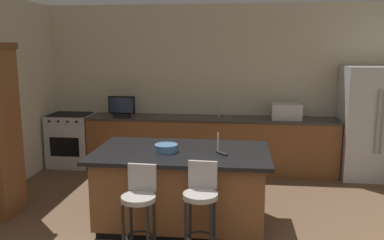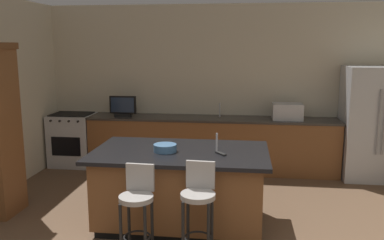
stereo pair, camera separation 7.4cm
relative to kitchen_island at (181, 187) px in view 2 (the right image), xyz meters
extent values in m
cube|color=beige|center=(0.28, 2.57, 0.94)|extent=(6.48, 0.12, 2.80)
cube|color=brown|center=(0.19, 2.19, -0.02)|extent=(4.16, 0.60, 0.88)
cube|color=#332D28|center=(0.19, 2.19, 0.43)|extent=(4.19, 0.62, 0.04)
cube|color=black|center=(0.00, 0.00, -0.42)|extent=(1.79, 0.98, 0.09)
cube|color=brown|center=(0.00, 0.00, 0.01)|extent=(1.87, 1.06, 0.77)
cube|color=black|center=(0.00, 0.00, 0.42)|extent=(2.03, 1.22, 0.04)
cube|color=#B7BABF|center=(2.75, 2.12, 0.43)|extent=(0.92, 0.75, 1.79)
cylinder|color=gray|center=(2.71, 1.71, 0.52)|extent=(0.02, 0.02, 0.99)
cylinder|color=gray|center=(2.79, 1.71, 0.52)|extent=(0.02, 0.02, 0.99)
cube|color=#B7BABF|center=(-2.28, 2.19, -0.01)|extent=(0.73, 0.60, 0.91)
cube|color=black|center=(-2.28, 1.88, -0.05)|extent=(0.51, 0.01, 0.33)
cube|color=black|center=(-2.28, 2.19, 0.46)|extent=(0.66, 0.50, 0.02)
cylinder|color=black|center=(-2.52, 1.87, 0.39)|extent=(0.04, 0.03, 0.04)
cylinder|color=black|center=(-2.36, 1.87, 0.39)|extent=(0.04, 0.03, 0.04)
cylinder|color=black|center=(-2.20, 1.87, 0.39)|extent=(0.04, 0.03, 0.04)
cylinder|color=black|center=(-2.04, 1.87, 0.39)|extent=(0.04, 0.03, 0.04)
cube|color=#B7BABF|center=(1.43, 2.19, 0.58)|extent=(0.48, 0.36, 0.26)
cube|color=black|center=(-1.33, 2.14, 0.48)|extent=(0.27, 0.16, 0.05)
cube|color=black|center=(-1.33, 2.14, 0.65)|extent=(0.46, 0.05, 0.30)
cube|color=#1E2D47|center=(-1.33, 2.11, 0.65)|extent=(0.40, 0.01, 0.25)
cylinder|color=#B2B2B7|center=(0.32, 2.29, 0.57)|extent=(0.02, 0.02, 0.24)
cylinder|color=#B2B2B7|center=(0.42, 0.00, 0.55)|extent=(0.02, 0.02, 0.22)
cylinder|color=gray|center=(-0.31, -0.85, 0.17)|extent=(0.34, 0.34, 0.05)
cube|color=gray|center=(-0.30, -0.70, 0.34)|extent=(0.29, 0.05, 0.28)
cylinder|color=black|center=(-0.43, -0.96, -0.16)|extent=(0.03, 0.03, 0.61)
cylinder|color=black|center=(-0.19, -0.97, -0.16)|extent=(0.03, 0.03, 0.61)
cylinder|color=black|center=(-0.42, -0.72, -0.16)|extent=(0.03, 0.03, 0.61)
cylinder|color=black|center=(-0.18, -0.73, -0.16)|extent=(0.03, 0.03, 0.61)
torus|color=black|center=(-0.31, -0.85, -0.23)|extent=(0.28, 0.28, 0.02)
cylinder|color=gray|center=(0.30, -0.82, 0.22)|extent=(0.34, 0.34, 0.05)
cube|color=gray|center=(0.31, -0.67, 0.38)|extent=(0.29, 0.05, 0.28)
cylinder|color=black|center=(0.17, -0.93, -0.14)|extent=(0.03, 0.03, 0.66)
cylinder|color=black|center=(0.41, -0.94, -0.14)|extent=(0.03, 0.03, 0.66)
cylinder|color=black|center=(0.18, -0.69, -0.14)|extent=(0.03, 0.03, 0.66)
cylinder|color=black|center=(0.43, -0.70, -0.14)|extent=(0.03, 0.03, 0.66)
torus|color=black|center=(0.30, -0.82, -0.22)|extent=(0.28, 0.28, 0.02)
cylinder|color=#3F668C|center=(-0.17, -0.07, 0.49)|extent=(0.27, 0.27, 0.09)
cube|color=black|center=(0.47, -0.11, 0.45)|extent=(0.14, 0.16, 0.02)
camera|label=1|loc=(0.64, -4.51, 1.64)|focal=37.93mm
camera|label=2|loc=(0.72, -4.50, 1.64)|focal=37.93mm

